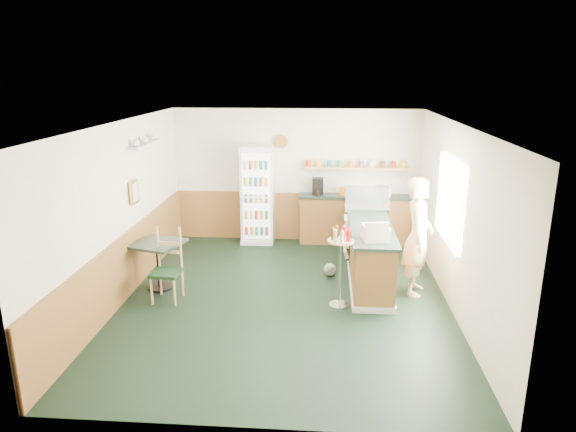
# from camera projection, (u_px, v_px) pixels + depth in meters

# --- Properties ---
(ground) EXTENTS (6.00, 6.00, 0.00)m
(ground) POSITION_uv_depth(u_px,v_px,m) (284.00, 299.00, 7.97)
(ground) COLOR black
(ground) RESTS_ON ground
(room_envelope) EXTENTS (5.04, 6.02, 2.72)m
(room_envelope) POSITION_uv_depth(u_px,v_px,m) (274.00, 193.00, 8.27)
(room_envelope) COLOR #F0E7CD
(room_envelope) RESTS_ON ground
(service_counter) EXTENTS (0.68, 3.01, 1.01)m
(service_counter) POSITION_uv_depth(u_px,v_px,m) (368.00, 250.00, 8.78)
(service_counter) COLOR #985C31
(service_counter) RESTS_ON ground
(back_counter) EXTENTS (2.24, 0.42, 1.69)m
(back_counter) POSITION_uv_depth(u_px,v_px,m) (354.00, 217.00, 10.43)
(back_counter) COLOR #985C31
(back_counter) RESTS_ON ground
(drinks_fridge) EXTENTS (0.66, 0.54, 1.99)m
(drinks_fridge) POSITION_uv_depth(u_px,v_px,m) (257.00, 195.00, 10.39)
(drinks_fridge) COLOR white
(drinks_fridge) RESTS_ON ground
(display_case) EXTENTS (0.78, 0.41, 0.44)m
(display_case) POSITION_uv_depth(u_px,v_px,m) (367.00, 198.00, 9.17)
(display_case) COLOR silver
(display_case) RESTS_ON service_counter
(cash_register) EXTENTS (0.42, 0.43, 0.21)m
(cash_register) POSITION_uv_depth(u_px,v_px,m) (375.00, 233.00, 7.58)
(cash_register) COLOR beige
(cash_register) RESTS_ON service_counter
(shopkeeper) EXTENTS (0.58, 0.71, 1.88)m
(shopkeeper) POSITION_uv_depth(u_px,v_px,m) (418.00, 237.00, 7.96)
(shopkeeper) COLOR tan
(shopkeeper) RESTS_ON ground
(condiment_stand) EXTENTS (0.39, 0.39, 1.22)m
(condiment_stand) POSITION_uv_depth(u_px,v_px,m) (340.00, 256.00, 7.54)
(condiment_stand) COLOR silver
(condiment_stand) RESTS_ON ground
(newspaper_rack) EXTENTS (0.09, 0.46, 0.73)m
(newspaper_rack) POSITION_uv_depth(u_px,v_px,m) (347.00, 237.00, 9.04)
(newspaper_rack) COLOR black
(newspaper_rack) RESTS_ON ground
(cafe_table) EXTENTS (0.89, 0.89, 0.79)m
(cafe_table) POSITION_uv_depth(u_px,v_px,m) (158.00, 256.00, 8.22)
(cafe_table) COLOR black
(cafe_table) RESTS_ON ground
(cafe_chair) EXTENTS (0.45, 0.45, 1.13)m
(cafe_chair) POSITION_uv_depth(u_px,v_px,m) (168.00, 262.00, 7.87)
(cafe_chair) COLOR black
(cafe_chair) RESTS_ON ground
(dog_doorstop) EXTENTS (0.22, 0.28, 0.26)m
(dog_doorstop) POSITION_uv_depth(u_px,v_px,m) (330.00, 269.00, 8.83)
(dog_doorstop) COLOR gray
(dog_doorstop) RESTS_ON ground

